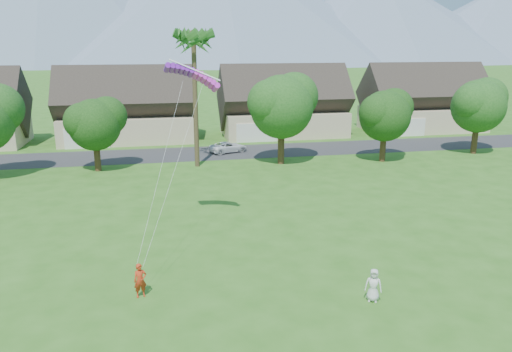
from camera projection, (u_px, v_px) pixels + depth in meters
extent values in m
plane|color=#2D6019|center=(303.00, 327.00, 20.48)|extent=(500.00, 500.00, 0.00)
cube|color=#2D2D30|center=(212.00, 153.00, 52.69)|extent=(90.00, 7.00, 0.01)
imported|color=red|center=(140.00, 280.00, 22.73)|extent=(0.66, 0.51, 1.62)
imported|color=silver|center=(373.00, 285.00, 22.38)|extent=(0.89, 0.77, 1.55)
imported|color=white|center=(228.00, 147.00, 52.87)|extent=(4.48, 3.22, 1.13)
cone|color=slate|center=(220.00, 4.00, 264.39)|extent=(240.00, 240.00, 62.00)
cone|color=slate|center=(378.00, 17.00, 282.77)|extent=(200.00, 200.00, 50.00)
cone|color=slate|center=(503.00, 23.00, 298.38)|extent=(180.00, 180.00, 45.00)
cube|color=beige|center=(128.00, 128.00, 59.15)|extent=(15.00, 8.00, 3.00)
cube|color=#382D28|center=(126.00, 100.00, 58.29)|extent=(15.75, 8.15, 8.15)
cube|color=silver|center=(87.00, 139.00, 54.62)|extent=(4.80, 0.12, 2.20)
cube|color=beige|center=(283.00, 123.00, 62.70)|extent=(15.00, 8.00, 3.00)
cube|color=#382D28|center=(284.00, 97.00, 61.85)|extent=(15.75, 8.15, 8.15)
cube|color=silver|center=(257.00, 133.00, 58.17)|extent=(4.80, 0.12, 2.20)
cube|color=beige|center=(422.00, 119.00, 66.25)|extent=(15.00, 8.00, 3.00)
cube|color=#382D28|center=(424.00, 94.00, 65.40)|extent=(15.75, 8.15, 8.15)
cube|color=silver|center=(407.00, 128.00, 61.72)|extent=(4.80, 0.12, 2.20)
cylinder|color=#47301C|center=(97.00, 159.00, 45.14)|extent=(0.56, 0.56, 2.18)
sphere|color=#214916|center=(95.00, 125.00, 44.33)|extent=(4.62, 4.62, 4.62)
cylinder|color=#47301C|center=(281.00, 149.00, 47.76)|extent=(0.62, 0.62, 2.82)
sphere|color=#214916|center=(282.00, 107.00, 46.71)|extent=(5.98, 5.98, 5.98)
cylinder|color=#47301C|center=(383.00, 150.00, 48.75)|extent=(0.58, 0.58, 2.30)
sphere|color=#214916|center=(385.00, 116.00, 47.89)|extent=(4.90, 4.90, 4.90)
cylinder|color=#47301C|center=(474.00, 141.00, 52.20)|extent=(0.60, 0.60, 2.56)
sphere|color=#214916|center=(479.00, 106.00, 51.24)|extent=(5.44, 5.44, 5.44)
cylinder|color=#4C3D26|center=(195.00, 102.00, 45.55)|extent=(0.44, 0.44, 12.00)
sphere|color=#286021|center=(193.00, 31.00, 43.91)|extent=(3.00, 3.00, 3.00)
cube|color=purple|center=(179.00, 74.00, 28.27)|extent=(1.65, 1.09, 0.50)
cube|color=#DE29D1|center=(207.00, 73.00, 28.56)|extent=(1.65, 1.09, 0.50)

